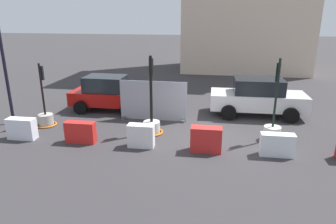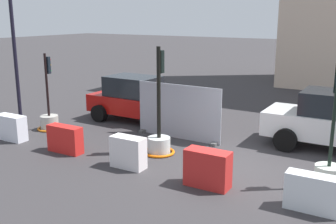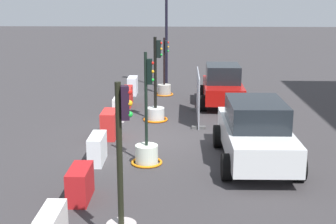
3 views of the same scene
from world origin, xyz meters
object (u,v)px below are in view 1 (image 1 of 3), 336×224
object	(u,v)px
construction_barrier_0	(22,129)
construction_barrier_4	(277,145)
construction_barrier_1	(80,132)
car_white_van	(258,97)
construction_barrier_2	(141,136)
traffic_light_0	(46,117)
construction_barrier_3	(206,139)
car_red_compact	(108,93)
traffic_light_1	(152,122)
traffic_light_2	(272,129)

from	to	relation	value
construction_barrier_0	construction_barrier_4	size ratio (longest dim) A/B	0.95
construction_barrier_1	car_white_van	bearing A→B (deg)	32.79
construction_barrier_4	construction_barrier_2	bearing A→B (deg)	-179.60
traffic_light_0	construction_barrier_0	bearing A→B (deg)	-94.07
traffic_light_0	construction_barrier_3	xyz separation A→B (m)	(7.10, -1.53, 0.07)
traffic_light_0	construction_barrier_0	distance (m)	1.55
construction_barrier_0	construction_barrier_1	size ratio (longest dim) A/B	0.96
car_red_compact	construction_barrier_4	bearing A→B (deg)	-28.60
construction_barrier_4	car_white_van	size ratio (longest dim) A/B	0.26
car_red_compact	car_white_van	distance (m)	7.42
construction_barrier_2	construction_barrier_4	size ratio (longest dim) A/B	0.84
traffic_light_1	car_red_compact	size ratio (longest dim) A/B	0.84
traffic_light_2	car_red_compact	size ratio (longest dim) A/B	0.84
construction_barrier_2	car_white_van	xyz separation A→B (m)	(4.64, 4.55, 0.47)
construction_barrier_0	construction_barrier_3	bearing A→B (deg)	0.15
traffic_light_2	construction_barrier_4	size ratio (longest dim) A/B	2.77
construction_barrier_0	car_white_van	bearing A→B (deg)	25.78
traffic_light_1	construction_barrier_0	distance (m)	5.12
construction_barrier_4	traffic_light_1	bearing A→B (deg)	163.81
traffic_light_0	construction_barrier_2	world-z (taller)	traffic_light_0
traffic_light_0	construction_barrier_0	xyz separation A→B (m)	(-0.11, -1.55, 0.03)
traffic_light_0	car_white_van	distance (m)	9.84
traffic_light_0	traffic_light_1	xyz separation A→B (m)	(4.81, -0.11, 0.11)
traffic_light_0	traffic_light_2	size ratio (longest dim) A/B	0.86
construction_barrier_1	car_white_van	xyz separation A→B (m)	(7.03, 4.53, 0.49)
traffic_light_1	car_red_compact	bearing A→B (deg)	135.90
construction_barrier_1	construction_barrier_2	xyz separation A→B (m)	(2.39, -0.02, 0.02)
construction_barrier_0	traffic_light_1	bearing A→B (deg)	16.28
traffic_light_0	construction_barrier_0	size ratio (longest dim) A/B	2.50
construction_barrier_0	construction_barrier_1	world-z (taller)	construction_barrier_0
construction_barrier_0	car_white_van	world-z (taller)	car_white_van
traffic_light_2	construction_barrier_4	world-z (taller)	traffic_light_2
construction_barrier_3	car_white_van	distance (m)	5.10
construction_barrier_4	car_white_van	distance (m)	4.55
construction_barrier_0	traffic_light_0	bearing A→B (deg)	85.93
traffic_light_1	construction_barrier_1	world-z (taller)	traffic_light_1
construction_barrier_1	traffic_light_1	bearing A→B (deg)	29.34
construction_barrier_1	construction_barrier_4	world-z (taller)	construction_barrier_1
traffic_light_2	construction_barrier_3	xyz separation A→B (m)	(-2.51, -1.47, 0.02)
traffic_light_1	traffic_light_2	world-z (taller)	traffic_light_1
construction_barrier_4	car_white_van	bearing A→B (deg)	92.51
construction_barrier_3	car_white_van	world-z (taller)	car_white_van
traffic_light_0	construction_barrier_3	bearing A→B (deg)	-12.16
construction_barrier_3	car_red_compact	xyz separation A→B (m)	(-5.15, 4.19, 0.41)
construction_barrier_3	construction_barrier_2	bearing A→B (deg)	179.87
construction_barrier_1	construction_barrier_4	distance (m)	7.23
traffic_light_2	construction_barrier_2	bearing A→B (deg)	-163.36
construction_barrier_2	traffic_light_0	bearing A→B (deg)	162.06
construction_barrier_3	car_white_van	xyz separation A→B (m)	(2.25, 4.55, 0.45)
construction_barrier_1	construction_barrier_4	size ratio (longest dim) A/B	1.00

